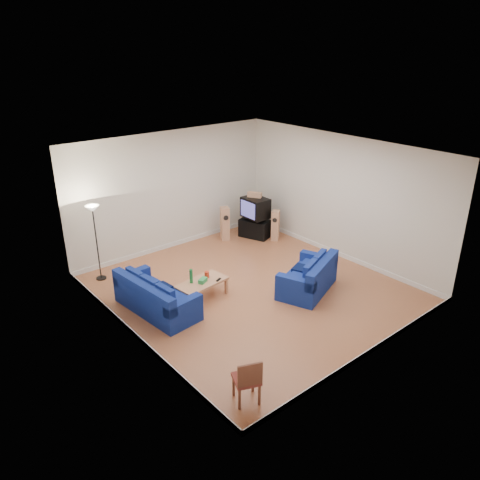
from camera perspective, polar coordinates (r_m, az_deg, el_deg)
room at (r=10.23m, az=1.43°, el=1.61°), size 6.01×6.51×3.21m
sofa_three_seat at (r=10.07m, az=-10.33°, el=-7.11°), size 1.06×2.06×0.77m
sofa_loveseat at (r=10.80m, az=8.47°, el=-4.69°), size 1.81×1.41×0.80m
coffee_table at (r=10.38m, az=-4.67°, el=-5.34°), size 1.20×0.70×0.42m
bottle at (r=10.26m, az=-5.98°, el=-4.40°), size 0.09×0.09×0.32m
tissue_box at (r=10.30m, az=-4.56°, el=-4.93°), size 0.25×0.20×0.09m
red_canister at (r=10.49m, az=-4.07°, el=-4.21°), size 0.10×0.10×0.14m
remote at (r=10.39m, az=-2.63°, el=-4.85°), size 0.16×0.11×0.02m
tv_stand at (r=13.63m, az=1.81°, el=1.44°), size 0.75×0.97×0.52m
av_receiver at (r=13.57m, az=1.84°, el=2.74°), size 0.48×0.54×0.10m
television at (r=13.36m, az=1.87°, el=3.95°), size 0.57×0.75×0.57m
centre_speaker at (r=13.34m, az=1.80°, el=5.54°), size 0.34×0.42×0.14m
speaker_left at (r=13.36m, az=-1.85°, el=2.01°), size 0.33×0.36×0.97m
speaker_right at (r=13.39m, az=4.33°, el=1.79°), size 0.33×0.32×0.88m
floor_lamp at (r=11.22m, az=-17.42°, el=2.46°), size 0.32×0.32×1.86m
dining_chair at (r=7.56m, az=0.93°, el=-16.59°), size 0.52×0.52×0.83m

